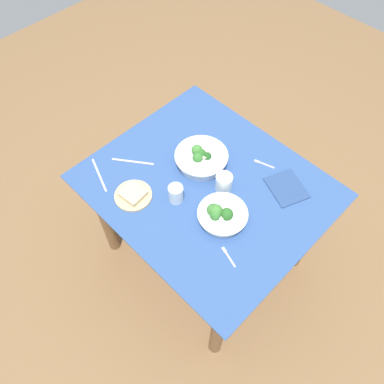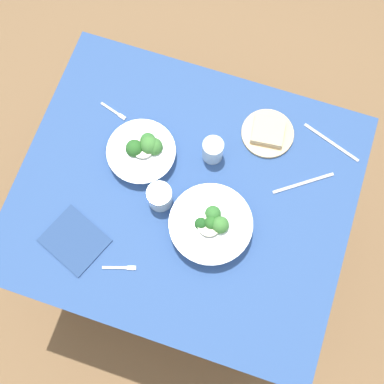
{
  "view_description": "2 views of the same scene",
  "coord_description": "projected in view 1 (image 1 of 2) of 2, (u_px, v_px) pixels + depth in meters",
  "views": [
    {
      "loc": [
        -0.72,
        0.82,
        2.29
      ],
      "look_at": [
        0.01,
        0.09,
        0.78
      ],
      "focal_mm": 36.31,
      "sensor_mm": 36.0,
      "label": 1
    },
    {
      "loc": [
        0.19,
        -0.48,
        2.44
      ],
      "look_at": [
        0.03,
        0.01,
        0.78
      ],
      "focal_mm": 49.89,
      "sensor_mm": 36.0,
      "label": 2
    }
  ],
  "objects": [
    {
      "name": "water_glass_side",
      "position": [
        224.0,
        182.0,
        1.84
      ],
      "size": [
        0.08,
        0.08,
        0.09
      ],
      "primitive_type": "cylinder",
      "color": "silver",
      "rests_on": "dining_table"
    },
    {
      "name": "table_knife_left",
      "position": [
        99.0,
        175.0,
        1.91
      ],
      "size": [
        0.21,
        0.08,
        0.0
      ],
      "primitive_type": "cube",
      "rotation": [
        0.0,
        0.0,
        2.8
      ],
      "color": "#B7B7BC",
      "rests_on": "dining_table"
    },
    {
      "name": "fork_by_near_bowl",
      "position": [
        263.0,
        164.0,
        1.95
      ],
      "size": [
        0.1,
        0.04,
        0.0
      ],
      "rotation": [
        0.0,
        0.0,
        0.31
      ],
      "color": "#B7B7BC",
      "rests_on": "dining_table"
    },
    {
      "name": "fork_by_far_bowl",
      "position": [
        228.0,
        256.0,
        1.67
      ],
      "size": [
        0.1,
        0.04,
        0.0
      ],
      "rotation": [
        0.0,
        0.0,
        5.99
      ],
      "color": "#B7B7BC",
      "rests_on": "dining_table"
    },
    {
      "name": "broccoli_bowl_far",
      "position": [
        221.0,
        215.0,
        1.75
      ],
      "size": [
        0.23,
        0.23,
        0.09
      ],
      "color": "white",
      "rests_on": "dining_table"
    },
    {
      "name": "napkin_folded_upper",
      "position": [
        287.0,
        188.0,
        1.87
      ],
      "size": [
        0.23,
        0.22,
        0.01
      ],
      "primitive_type": "cube",
      "rotation": [
        0.0,
        0.0,
        -0.39
      ],
      "color": "navy",
      "rests_on": "dining_table"
    },
    {
      "name": "ground_plane",
      "position": [
        203.0,
        253.0,
        2.51
      ],
      "size": [
        6.0,
        6.0,
        0.0
      ],
      "primitive_type": "plane",
      "color": "brown"
    },
    {
      "name": "table_knife_right",
      "position": [
        133.0,
        162.0,
        1.96
      ],
      "size": [
        0.18,
        0.14,
        0.0
      ],
      "primitive_type": "cube",
      "rotation": [
        0.0,
        0.0,
        0.63
      ],
      "color": "#B7B7BC",
      "rests_on": "dining_table"
    },
    {
      "name": "bread_side_plate",
      "position": [
        133.0,
        195.0,
        1.83
      ],
      "size": [
        0.18,
        0.18,
        0.04
      ],
      "color": "#D6B27A",
      "rests_on": "dining_table"
    },
    {
      "name": "broccoli_bowl_near",
      "position": [
        201.0,
        158.0,
        1.93
      ],
      "size": [
        0.27,
        0.27,
        0.1
      ],
      "color": "white",
      "rests_on": "dining_table"
    },
    {
      "name": "water_glass_center",
      "position": [
        176.0,
        194.0,
        1.8
      ],
      "size": [
        0.07,
        0.07,
        0.09
      ],
      "primitive_type": "cylinder",
      "color": "silver",
      "rests_on": "dining_table"
    },
    {
      "name": "dining_table",
      "position": [
        206.0,
        200.0,
        1.99
      ],
      "size": [
        1.1,
        0.95,
        0.76
      ],
      "color": "#2D4C84",
      "rests_on": "ground_plane"
    }
  ]
}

